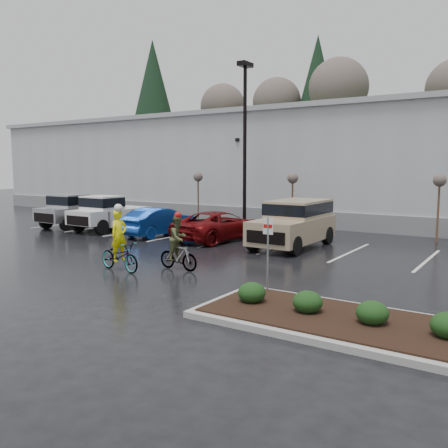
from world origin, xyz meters
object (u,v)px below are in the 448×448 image
Objects in this scene: sapling_west at (198,180)px; suv_tan at (293,224)px; fire_lane_sign at (268,246)px; sapling_mid at (293,181)px; pickup_silver at (81,210)px; car_red at (220,226)px; lamppost at (245,128)px; cyclist_hivis at (119,250)px; sapling_east at (440,184)px; pickup_white at (114,212)px; cyclist_olive at (178,248)px; car_blue at (160,222)px.

sapling_west reaches higher than suv_tan.
sapling_mid is at bearing 112.49° from fire_lane_sign.
pickup_silver is 1.03× the size of car_red.
lamppost reaches higher than sapling_mid.
sapling_mid is 5.90m from suv_tan.
lamppost is 1.82× the size of car_red.
lamppost is 14.78m from fire_lane_sign.
cyclist_hivis reaches higher than fire_lane_sign.
suv_tan is at bearing -134.82° from sapling_east.
sapling_west is (-4.00, 1.00, -2.96)m from lamppost.
lamppost is 1.77× the size of pickup_white.
fire_lane_sign is at bearing -84.53° from cyclist_hivis.
car_red is 6.83m from cyclist_olive.
pickup_white is 1.03× the size of car_red.
car_blue is at bearing -5.43° from pickup_white.
pickup_white is 3.67m from car_blue.
sapling_west is 1.59× the size of cyclist_olive.
car_blue is at bearing 38.13° from cyclist_hivis.
cyclist_hivis is at bearing -122.10° from sapling_east.
sapling_west is at bearing 132.67° from fire_lane_sign.
pickup_white is at bearing -1.90° from car_blue.
lamppost is 8.72m from pickup_white.
car_red is at bearing -75.16° from lamppost.
suv_tan is 8.14m from cyclist_hivis.
sapling_east reaches higher than pickup_silver.
pickup_silver is 1.02× the size of suv_tan.
car_red is (3.43, 0.45, -0.02)m from car_blue.
fire_lane_sign is 0.43× the size of suv_tan.
cyclist_olive is at bearing -84.36° from sapling_mid.
suv_tan is 2.22× the size of cyclist_hivis.
sapling_west reaches higher than cyclist_hivis.
car_blue reaches higher than car_red.
pickup_white is 2.58× the size of cyclist_olive.
sapling_west is at bearing 165.96° from lamppost.
pickup_silver reaches higher than car_red.
suv_tan reaches higher than pickup_silver.
suv_tan is (3.83, 0.06, 0.33)m from car_red.
lamppost is 6.58m from car_red.
lamppost is 12.16m from cyclist_olive.
sapling_east is 10.48m from car_red.
fire_lane_sign is at bearing -56.54° from lamppost.
car_red is (7.08, 0.10, -0.28)m from pickup_white.
fire_lane_sign is 18.08m from pickup_silver.
lamppost is 7.16m from car_blue.
cyclist_hivis is (-0.46, -12.70, -2.02)m from sapling_mid.
pickup_white is at bearing -161.79° from sapling_east.
sapling_mid is at bearing -97.60° from car_red.
car_red is 0.99× the size of suv_tan.
cyclist_olive reaches higher than car_red.
sapling_east is 0.63× the size of car_red.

